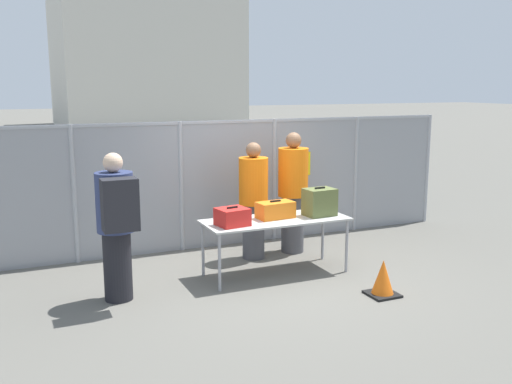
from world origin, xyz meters
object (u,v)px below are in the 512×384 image
Objects in this scene: suitcase_olive at (320,202)px; security_worker_near at (253,199)px; utility_trailer at (249,188)px; security_worker_far at (293,191)px; suitcase_red at (232,217)px; traffic_cone at (383,279)px; suitcase_orange at (275,210)px; inspection_table at (276,223)px; traveler_hooded at (117,222)px.

security_worker_near is (-0.64, 0.84, -0.06)m from suitcase_olive.
suitcase_olive is at bearing -99.16° from utility_trailer.
suitcase_red is at bearing 31.56° from security_worker_far.
utility_trailer reaches higher than traffic_cone.
utility_trailer is at bearing 72.01° from suitcase_orange.
security_worker_near reaches higher than inspection_table.
traffic_cone is at bearing 93.65° from security_worker_near.
suitcase_orange is at bearing 170.76° from suitcase_olive.
suitcase_olive is 2.82m from traveler_hooded.
security_worker_near is at bearing 2.21° from security_worker_far.
traffic_cone is (-0.45, -5.32, -0.23)m from utility_trailer.
suitcase_orange reaches higher than utility_trailer.
suitcase_olive is 1.47m from traffic_cone.
traveler_hooded is at bearing -175.61° from inspection_table.
inspection_table is 4.59× the size of suitcase_olive.
suitcase_olive is at bearing -3.94° from inspection_table.
security_worker_far reaches higher than utility_trailer.
suitcase_olive is (1.32, 0.05, 0.08)m from suitcase_red.
utility_trailer is (1.31, 4.03, -0.29)m from inspection_table.
suitcase_red is at bearing -5.84° from traveler_hooded.
suitcase_orange is 0.74m from security_worker_near.
utility_trailer is (0.61, 3.17, -0.53)m from security_worker_far.
suitcase_orange is 2.20m from traveler_hooded.
suitcase_red reaches higher than traffic_cone.
suitcase_olive reaches higher than suitcase_orange.
security_worker_far is at bearing 11.04° from traveler_hooded.
security_worker_near is at bearing 90.54° from suitcase_orange.
suitcase_orange is at bearing 12.28° from suitcase_red.
utility_trailer is at bearing 85.13° from traffic_cone.
security_worker_far is 2.28m from traffic_cone.
inspection_table is at bearing -4.27° from traveler_hooded.
traffic_cone is at bearing -37.91° from suitcase_red.
traveler_hooded is (-2.82, -0.12, 0.02)m from suitcase_olive.
traveler_hooded reaches higher than suitcase_olive.
inspection_table is 1.63m from traffic_cone.
suitcase_red is 0.99× the size of suitcase_olive.
security_worker_far is (2.87, 1.03, -0.02)m from traveler_hooded.
inspection_table is 1.14× the size of security_worker_near.
traveler_hooded is 0.96× the size of security_worker_far.
suitcase_orange is 1.21× the size of suitcase_olive.
utility_trailer is 5.34m from traffic_cone.
inspection_table is 1.07× the size of security_worker_far.
suitcase_olive is 0.23× the size of security_worker_far.
suitcase_red is at bearing -177.96° from suitcase_olive.
suitcase_orange is at bearing 122.00° from traffic_cone.
suitcase_olive is 0.91m from security_worker_far.
security_worker_far is 0.48× the size of utility_trailer.
inspection_table is at bearing -108.03° from utility_trailer.
utility_trailer is at bearing -103.99° from security_worker_far.
suitcase_orange is 0.28× the size of security_worker_far.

